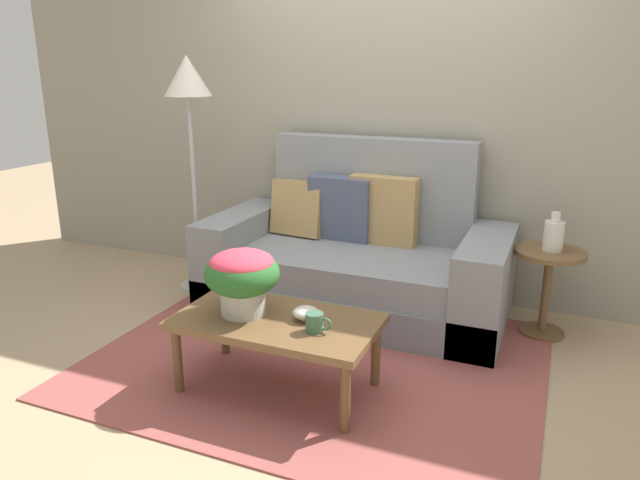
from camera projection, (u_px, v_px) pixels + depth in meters
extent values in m
plane|color=tan|center=(323.00, 353.00, 3.48)|extent=(14.00, 14.00, 0.00)
cube|color=gray|center=(390.00, 99.00, 4.15)|extent=(6.40, 0.12, 2.78)
cube|color=#994C47|center=(318.00, 359.00, 3.40)|extent=(2.47, 1.98, 0.01)
cube|color=slate|center=(353.00, 295.00, 4.03)|extent=(2.00, 0.94, 0.24)
cube|color=gray|center=(352.00, 266.00, 3.95)|extent=(1.44, 0.84, 0.20)
cube|color=gray|center=(373.00, 203.00, 4.21)|extent=(1.44, 0.17, 0.92)
cube|color=gray|center=(242.00, 253.00, 4.29)|extent=(0.28, 0.94, 0.62)
cube|color=gray|center=(484.00, 287.00, 3.66)|extent=(0.28, 0.94, 0.62)
cube|color=#4C5670|center=(341.00, 208.00, 4.14)|extent=(0.45, 0.18, 0.45)
cube|color=tan|center=(383.00, 210.00, 4.04)|extent=(0.47, 0.14, 0.47)
cube|color=tan|center=(299.00, 208.00, 4.27)|extent=(0.41, 0.24, 0.41)
cylinder|color=brown|center=(177.00, 361.00, 3.02)|extent=(0.05, 0.05, 0.36)
cylinder|color=brown|center=(345.00, 399.00, 2.68)|extent=(0.05, 0.05, 0.36)
cylinder|color=brown|center=(225.00, 326.00, 3.42)|extent=(0.05, 0.05, 0.36)
cylinder|color=brown|center=(376.00, 355.00, 3.08)|extent=(0.05, 0.05, 0.36)
cube|color=brown|center=(277.00, 322.00, 2.99)|extent=(1.02, 0.56, 0.04)
cylinder|color=brown|center=(541.00, 332.00, 3.72)|extent=(0.27, 0.27, 0.03)
cylinder|color=brown|center=(546.00, 293.00, 3.65)|extent=(0.05, 0.05, 0.49)
cylinder|color=brown|center=(550.00, 253.00, 3.57)|extent=(0.42, 0.42, 0.03)
cylinder|color=#B2B2B7|center=(200.00, 285.00, 4.49)|extent=(0.29, 0.29, 0.03)
cylinder|color=#B2B2B7|center=(195.00, 194.00, 4.28)|extent=(0.03, 0.03, 1.38)
cone|color=beige|center=(187.00, 75.00, 4.05)|extent=(0.33, 0.33, 0.27)
cylinder|color=#B7B2A8|center=(243.00, 300.00, 3.02)|extent=(0.23, 0.23, 0.14)
ellipsoid|color=#286028|center=(242.00, 273.00, 2.98)|extent=(0.38, 0.38, 0.23)
ellipsoid|color=#DB384C|center=(242.00, 263.00, 2.96)|extent=(0.32, 0.32, 0.12)
cylinder|color=#3D664C|center=(314.00, 322.00, 2.83)|extent=(0.09, 0.09, 0.09)
torus|color=#3D664C|center=(325.00, 324.00, 2.81)|extent=(0.06, 0.01, 0.06)
cylinder|color=silver|center=(306.00, 318.00, 2.97)|extent=(0.05, 0.05, 0.02)
ellipsoid|color=silver|center=(306.00, 313.00, 2.96)|extent=(0.13, 0.13, 0.06)
cylinder|color=silver|center=(554.00, 236.00, 3.54)|extent=(0.12, 0.12, 0.18)
cylinder|color=silver|center=(556.00, 217.00, 3.51)|extent=(0.05, 0.05, 0.06)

